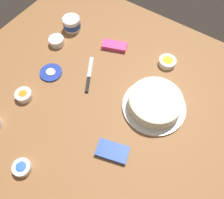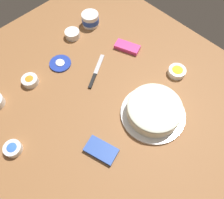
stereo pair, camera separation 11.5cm
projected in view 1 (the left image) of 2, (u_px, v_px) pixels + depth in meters
name	position (u px, v px, depth m)	size (l,w,h in m)	color
ground_plane	(90.00, 101.00, 1.19)	(1.54, 1.54, 0.00)	#936038
frosted_cake	(155.00, 103.00, 1.13)	(0.32, 0.32, 0.09)	white
frosting_tub	(72.00, 23.00, 1.41)	(0.11, 0.11, 0.08)	white
frosting_tub_lid	(51.00, 72.00, 1.27)	(0.12, 0.12, 0.02)	#233DAD
spreading_knife	(89.00, 77.00, 1.26)	(0.13, 0.21, 0.01)	silver
sprinkle_bowl_rainbow	(57.00, 41.00, 1.36)	(0.09, 0.09, 0.04)	white
sprinkle_bowl_blue	(22.00, 167.00, 1.00)	(0.08, 0.08, 0.04)	white
sprinkle_bowl_orange	(24.00, 95.00, 1.18)	(0.09, 0.09, 0.04)	white
sprinkle_bowl_yellow	(167.00, 62.00, 1.29)	(0.10, 0.10, 0.04)	white
candy_box_lower	(114.00, 46.00, 1.36)	(0.14, 0.07, 0.03)	#E53D8E
candy_box_upper	(112.00, 151.00, 1.05)	(0.15, 0.08, 0.02)	#2D51B2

